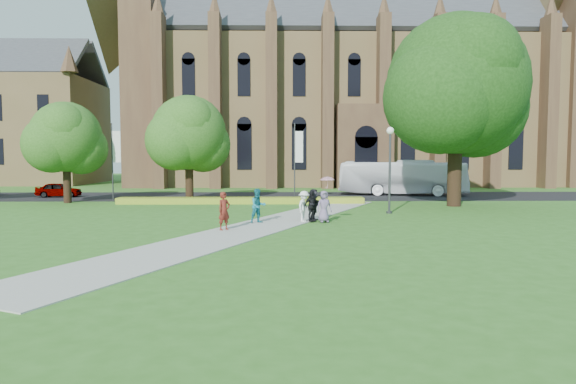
{
  "coord_description": "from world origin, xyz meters",
  "views": [
    {
      "loc": [
        0.8,
        -24.42,
        3.48
      ],
      "look_at": [
        1.27,
        2.44,
        1.6
      ],
      "focal_mm": 32.0,
      "sensor_mm": 36.0,
      "label": 1
    }
  ],
  "objects_px": {
    "car_0": "(59,190)",
    "streetlamp": "(390,159)",
    "pedestrian_0": "(224,211)",
    "large_tree": "(456,85)",
    "tour_coach": "(402,178)"
  },
  "relations": [
    {
      "from": "car_0",
      "to": "streetlamp",
      "type": "bearing_deg",
      "value": -121.5
    },
    {
      "from": "large_tree",
      "to": "pedestrian_0",
      "type": "distance_m",
      "value": 20.2
    },
    {
      "from": "large_tree",
      "to": "pedestrian_0",
      "type": "height_order",
      "value": "large_tree"
    },
    {
      "from": "streetlamp",
      "to": "large_tree",
      "type": "bearing_deg",
      "value": 39.29
    },
    {
      "from": "large_tree",
      "to": "car_0",
      "type": "distance_m",
      "value": 32.89
    },
    {
      "from": "pedestrian_0",
      "to": "streetlamp",
      "type": "bearing_deg",
      "value": -5.99
    },
    {
      "from": "streetlamp",
      "to": "pedestrian_0",
      "type": "relative_size",
      "value": 2.94
    },
    {
      "from": "pedestrian_0",
      "to": "tour_coach",
      "type": "bearing_deg",
      "value": 14.51
    },
    {
      "from": "tour_coach",
      "to": "pedestrian_0",
      "type": "relative_size",
      "value": 6.28
    },
    {
      "from": "streetlamp",
      "to": "large_tree",
      "type": "height_order",
      "value": "large_tree"
    },
    {
      "from": "car_0",
      "to": "pedestrian_0",
      "type": "relative_size",
      "value": 2.03
    },
    {
      "from": "streetlamp",
      "to": "pedestrian_0",
      "type": "xyz_separation_m",
      "value": [
        -9.27,
        -7.1,
        -2.36
      ]
    },
    {
      "from": "streetlamp",
      "to": "tour_coach",
      "type": "xyz_separation_m",
      "value": [
        4.28,
        14.54,
        -1.71
      ]
    },
    {
      "from": "large_tree",
      "to": "tour_coach",
      "type": "height_order",
      "value": "large_tree"
    },
    {
      "from": "large_tree",
      "to": "tour_coach",
      "type": "xyz_separation_m",
      "value": [
        -1.22,
        10.04,
        -6.78
      ]
    }
  ]
}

